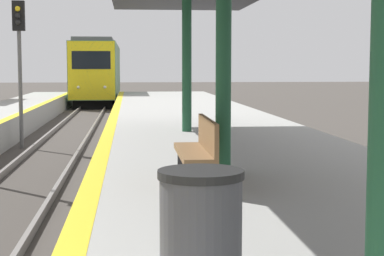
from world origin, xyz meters
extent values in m
cube|color=black|center=(0.00, 43.67, 0.28)|extent=(2.34, 15.01, 0.55)
cube|color=#477247|center=(0.00, 43.67, 2.27)|extent=(2.75, 16.68, 3.43)
cube|color=yellow|center=(0.00, 35.41, 2.27)|extent=(2.70, 0.16, 3.37)
cube|color=black|center=(0.00, 35.35, 2.87)|extent=(2.20, 0.06, 1.03)
cube|color=#59595E|center=(0.00, 43.67, 4.10)|extent=(2.34, 15.85, 0.24)
sphere|color=white|center=(-0.76, 35.35, 1.32)|extent=(0.18, 0.18, 0.18)
sphere|color=white|center=(0.76, 35.35, 1.32)|extent=(0.18, 0.18, 0.18)
cylinder|color=#595959|center=(-1.14, 18.14, 1.79)|extent=(0.12, 0.12, 3.58)
cube|color=black|center=(-1.14, 18.14, 4.03)|extent=(0.36, 0.20, 0.90)
sphere|color=yellow|center=(-1.14, 18.01, 4.23)|extent=(0.16, 0.16, 0.16)
sphere|color=black|center=(-1.14, 18.01, 4.03)|extent=(0.16, 0.16, 0.16)
sphere|color=black|center=(-1.14, 18.01, 3.83)|extent=(0.16, 0.16, 0.16)
cylinder|color=#1E5133|center=(3.62, 7.89, 2.53)|extent=(0.24, 0.24, 3.31)
cylinder|color=#1E5133|center=(3.62, 14.24, 2.53)|extent=(0.24, 0.24, 3.31)
cylinder|color=#4C4C51|center=(2.69, 2.60, 1.30)|extent=(0.59, 0.59, 0.85)
cylinder|color=#262626|center=(2.69, 2.60, 1.75)|extent=(0.62, 0.62, 0.06)
cube|color=brown|center=(3.08, 6.95, 1.31)|extent=(0.44, 1.88, 0.08)
cube|color=brown|center=(3.27, 6.95, 1.57)|extent=(0.06, 1.88, 0.44)
cube|color=#262628|center=(3.08, 6.20, 1.07)|extent=(0.35, 0.08, 0.40)
cube|color=#262628|center=(3.08, 7.70, 1.07)|extent=(0.35, 0.08, 0.40)
camera|label=1|loc=(2.19, -1.85, 2.51)|focal=60.00mm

